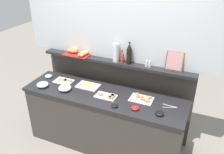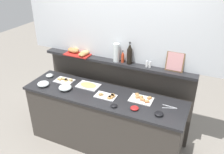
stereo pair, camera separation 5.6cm
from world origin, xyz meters
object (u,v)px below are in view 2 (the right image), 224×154
object	(u,v)px
glass_bowl_small	(50,76)
condiment_bowl_cream	(159,114)
framed_picture	(175,62)
water_carafe	(116,53)
sandwich_platter_rear	(142,99)
serving_tongs	(170,107)
sandwich_platter_side	(64,80)
salt_shaker	(147,64)
condiment_bowl_red	(135,108)
glass_bowl_medium	(43,84)
bread_basket	(78,52)
sandwich_platter_front	(107,96)
hot_sauce_bottle	(123,57)
glass_bowl_large	(65,88)
wine_bottle_dark	(130,54)
cold_cuts_platter	(88,85)
condiment_bowl_teal	(114,106)
pepper_shaker	(150,65)

from	to	relation	value
glass_bowl_small	condiment_bowl_cream	size ratio (longest dim) A/B	1.03
framed_picture	water_carafe	size ratio (longest dim) A/B	0.99
sandwich_platter_rear	serving_tongs	world-z (taller)	sandwich_platter_rear
sandwich_platter_side	salt_shaker	size ratio (longest dim) A/B	3.26
sandwich_platter_side	condiment_bowl_red	size ratio (longest dim) A/B	2.69
glass_bowl_medium	bread_basket	xyz separation A→B (m)	(0.28, 0.55, 0.34)
sandwich_platter_front	sandwich_platter_rear	size ratio (longest dim) A/B	0.95
sandwich_platter_rear	framed_picture	size ratio (longest dim) A/B	1.15
sandwich_platter_front	condiment_bowl_red	distance (m)	0.45
hot_sauce_bottle	water_carafe	xyz separation A→B (m)	(-0.09, -0.01, 0.06)
sandwich_platter_rear	glass_bowl_large	xyz separation A→B (m)	(-1.06, -0.20, 0.02)
wine_bottle_dark	hot_sauce_bottle	bearing A→B (deg)	175.24
cold_cuts_platter	condiment_bowl_cream	world-z (taller)	condiment_bowl_cream
serving_tongs	cold_cuts_platter	bearing A→B (deg)	177.65
wine_bottle_dark	water_carafe	size ratio (longest dim) A/B	1.19
glass_bowl_large	bread_basket	xyz separation A→B (m)	(-0.07, 0.51, 0.34)
condiment_bowl_cream	framed_picture	world-z (taller)	framed_picture
condiment_bowl_cream	glass_bowl_medium	bearing A→B (deg)	-179.58
glass_bowl_small	condiment_bowl_teal	size ratio (longest dim) A/B	1.28
sandwich_platter_front	pepper_shaker	bearing A→B (deg)	45.37
condiment_bowl_teal	serving_tongs	xyz separation A→B (m)	(0.64, 0.27, -0.01)
cold_cuts_platter	glass_bowl_medium	distance (m)	0.65
sandwich_platter_front	glass_bowl_small	xyz separation A→B (m)	(-1.07, 0.15, 0.01)
salt_shaker	framed_picture	xyz separation A→B (m)	(0.36, 0.04, 0.09)
condiment_bowl_red	water_carafe	size ratio (longest dim) A/B	0.40
glass_bowl_medium	pepper_shaker	world-z (taller)	pepper_shaker
sandwich_platter_rear	hot_sauce_bottle	size ratio (longest dim) A/B	1.72
serving_tongs	framed_picture	world-z (taller)	framed_picture
glass_bowl_small	salt_shaker	distance (m)	1.53
sandwich_platter_front	water_carafe	distance (m)	0.64
glass_bowl_large	glass_bowl_medium	world-z (taller)	glass_bowl_large
serving_tongs	framed_picture	xyz separation A→B (m)	(-0.07, 0.38, 0.46)
salt_shaker	pepper_shaker	distance (m)	0.04
wine_bottle_dark	glass_bowl_small	bearing A→B (deg)	-166.38
salt_shaker	condiment_bowl_cream	bearing A→B (deg)	-57.68
cold_cuts_platter	glass_bowl_small	size ratio (longest dim) A/B	2.88
cold_cuts_platter	wine_bottle_dark	distance (m)	0.75
sandwich_platter_rear	glass_bowl_large	distance (m)	1.08
sandwich_platter_side	salt_shaker	xyz separation A→B (m)	(1.17, 0.31, 0.37)
glass_bowl_small	wine_bottle_dark	bearing A→B (deg)	13.62
cold_cuts_platter	framed_picture	world-z (taller)	framed_picture
sandwich_platter_side	sandwich_platter_front	bearing A→B (deg)	-9.71
glass_bowl_medium	bread_basket	size ratio (longest dim) A/B	0.41
framed_picture	serving_tongs	bearing A→B (deg)	-79.44
condiment_bowl_teal	framed_picture	bearing A→B (deg)	48.56
salt_shaker	sandwich_platter_rear	bearing A→B (deg)	-80.36
cold_cuts_platter	glass_bowl_medium	world-z (taller)	glass_bowl_medium
glass_bowl_medium	sandwich_platter_rear	bearing A→B (deg)	9.90
hot_sauce_bottle	water_carafe	distance (m)	0.11
sandwich_platter_side	condiment_bowl_red	bearing A→B (deg)	-11.65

